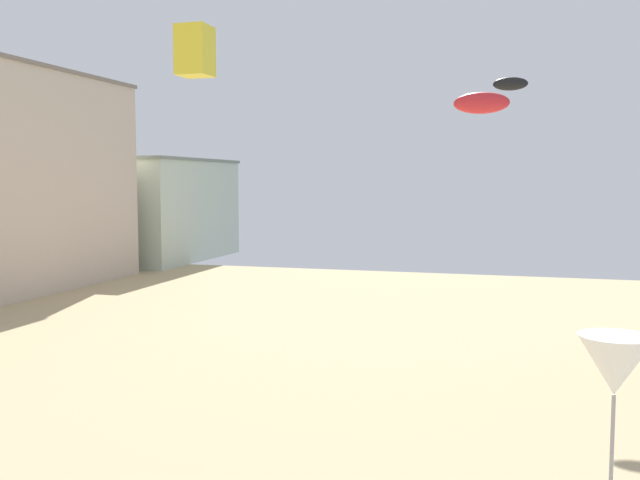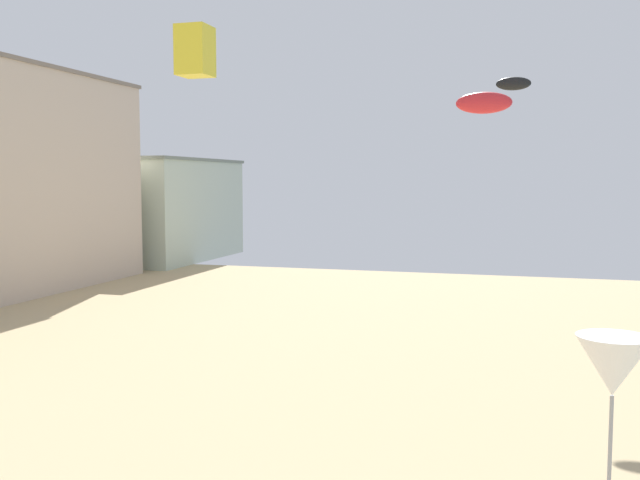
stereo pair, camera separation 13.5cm
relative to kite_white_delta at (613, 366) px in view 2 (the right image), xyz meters
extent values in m
cube|color=#C6B29E|center=(-40.30, 33.04, 2.98)|extent=(12.59, 18.20, 16.07)
cube|color=slate|center=(-40.30, 33.04, 11.17)|extent=(12.84, 18.56, 0.30)
cube|color=#B7C6B2|center=(-40.30, 52.97, 0.00)|extent=(15.08, 17.96, 10.10)
cube|color=slate|center=(-40.30, 52.97, 5.20)|extent=(15.38, 18.32, 0.30)
cone|color=white|center=(0.00, 0.00, 0.01)|extent=(1.26, 1.26, 1.03)
cylinder|color=#A4A4A4|center=(0.00, 0.00, -1.42)|extent=(0.07, 0.07, 1.83)
ellipsoid|color=red|center=(-3.37, 18.37, 6.43)|extent=(2.36, 0.66, 0.92)
cube|color=yellow|center=(-9.55, 3.67, 6.37)|extent=(0.79, 0.79, 1.24)
ellipsoid|color=black|center=(-2.32, 24.65, 8.00)|extent=(1.73, 0.48, 0.67)
camera|label=1|loc=(-1.57, -12.71, 3.15)|focal=39.60mm
camera|label=2|loc=(-1.44, -12.67, 3.15)|focal=39.60mm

